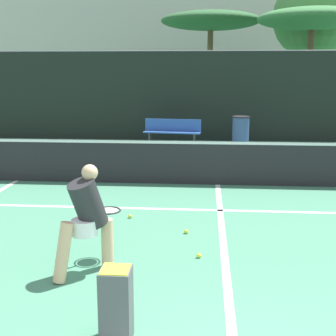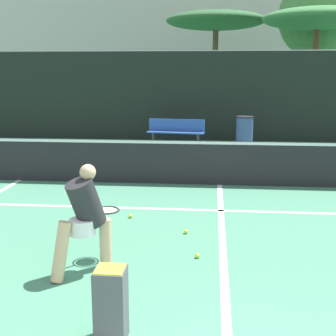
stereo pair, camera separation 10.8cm
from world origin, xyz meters
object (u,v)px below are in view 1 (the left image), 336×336
Objects in this scene: ball_hopper at (116,303)px; trash_bin at (241,131)px; player_practicing at (87,216)px; parked_car at (313,116)px; courtside_bench at (172,131)px.

ball_hopper is 0.72× the size of trash_bin.
parked_car reaches higher than player_practicing.
ball_hopper is 11.38m from courtside_bench.
trash_bin is at bearing 29.81° from player_practicing.
courtside_bench is 2.23m from trash_bin.
courtside_bench is at bearing 42.35° from player_practicing.
parked_car reaches higher than ball_hopper.
trash_bin is (2.23, 0.00, 0.01)m from courtside_bench.
parked_car is at bearing 44.72° from courtside_bench.
player_practicing is 1.92× the size of ball_hopper.
trash_bin is (1.92, 11.38, 0.12)m from ball_hopper.
player_practicing is 10.27m from trash_bin.
parked_car is (5.76, 14.11, -0.10)m from player_practicing.
courtside_bench is 1.94× the size of trash_bin.
parked_car is at bearing 21.95° from player_practicing.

